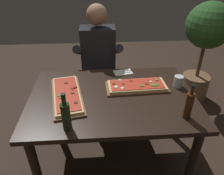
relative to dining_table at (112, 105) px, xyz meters
name	(u,v)px	position (x,y,z in m)	size (l,w,h in m)	color
ground_plane	(112,154)	(0.00, 0.00, -0.64)	(6.40, 6.40, 0.00)	#38281E
dining_table	(112,105)	(0.00, 0.00, 0.00)	(1.40, 0.96, 0.74)	black
pizza_rectangular_front	(137,86)	(0.23, 0.11, 0.12)	(0.56, 0.26, 0.05)	brown
pizza_rectangular_left	(67,95)	(-0.38, 0.01, 0.11)	(0.35, 0.63, 0.05)	brown
wine_bottle_dark	(66,116)	(-0.34, -0.38, 0.21)	(0.06, 0.06, 0.29)	#233819
oil_bottle_amber	(189,105)	(0.52, -0.31, 0.21)	(0.06, 0.06, 0.28)	#47230F
tumbler_near_camera	(178,82)	(0.60, 0.11, 0.14)	(0.08, 0.08, 0.10)	silver
napkin_cutlery_set	(123,72)	(0.14, 0.39, 0.10)	(0.20, 0.14, 0.01)	white
diner_chair	(99,73)	(-0.11, 0.86, -0.16)	(0.44, 0.44, 0.87)	#3D2B1E
seated_diner	(98,59)	(-0.11, 0.74, 0.10)	(0.53, 0.41, 1.33)	#23232D
potted_plant_corner	(205,40)	(1.21, 0.96, 0.20)	(0.55, 0.55, 1.30)	#846042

